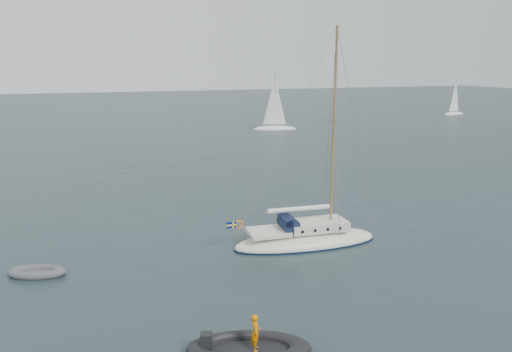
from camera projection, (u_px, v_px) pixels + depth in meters
name	position (u px, v px, depth m)	size (l,w,h in m)	color
ground	(242.00, 239.00, 28.01)	(300.00, 300.00, 0.00)	black
sailboat	(306.00, 228.00, 27.04)	(8.47, 2.54, 12.05)	silver
dinghy	(37.00, 272.00, 23.21)	(2.71, 1.22, 0.39)	#515156
rib	(248.00, 349.00, 16.86)	(4.28, 1.94, 1.52)	black
distant_yacht_b	(455.00, 99.00, 94.50)	(5.27, 2.81, 6.98)	silver
distant_yacht_c	(275.00, 105.00, 72.92)	(6.40, 3.41, 8.48)	silver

